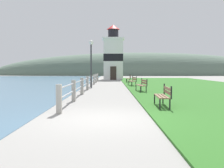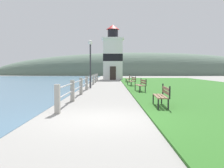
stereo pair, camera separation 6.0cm
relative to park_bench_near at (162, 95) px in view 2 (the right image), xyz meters
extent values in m
plane|color=gray|center=(-2.47, -2.38, -0.54)|extent=(160.00, 160.00, 0.00)
cube|color=#2D6623|center=(5.15, 12.05, -0.51)|extent=(12.00, 43.30, 0.06)
cube|color=#A8A399|center=(-3.99, -1.38, -0.02)|extent=(0.18, 0.18, 1.04)
cube|color=#A8A399|center=(-3.99, 1.98, -0.02)|extent=(0.18, 0.18, 1.04)
cube|color=#A8A399|center=(-3.99, 5.34, -0.02)|extent=(0.18, 0.18, 1.04)
cube|color=#A8A399|center=(-3.99, 8.71, -0.02)|extent=(0.18, 0.18, 1.04)
cube|color=#A8A399|center=(-3.99, 12.07, -0.02)|extent=(0.18, 0.18, 1.04)
cube|color=#A8A399|center=(-3.99, 15.43, -0.02)|extent=(0.18, 0.18, 1.04)
cube|color=#A8A399|center=(-3.99, 18.79, -0.02)|extent=(0.18, 0.18, 1.04)
cube|color=#A8A399|center=(-3.99, 22.16, -0.02)|extent=(0.18, 0.18, 1.04)
cylinder|color=#B2B2B7|center=(-3.99, 10.39, 0.35)|extent=(0.06, 23.54, 0.06)
cylinder|color=#B2B2B7|center=(-3.99, 10.39, -0.02)|extent=(0.06, 23.54, 0.06)
cube|color=brown|center=(-0.24, 0.01, -0.07)|extent=(0.20, 1.75, 0.04)
cube|color=brown|center=(-0.09, 0.00, -0.07)|extent=(0.20, 1.75, 0.04)
cube|color=brown|center=(0.06, 0.00, -0.07)|extent=(0.20, 1.75, 0.04)
cube|color=brown|center=(0.14, -0.01, 0.25)|extent=(0.14, 1.75, 0.11)
cube|color=brown|center=(0.14, -0.01, 0.09)|extent=(0.14, 1.75, 0.11)
cube|color=black|center=(-0.32, -0.83, -0.31)|extent=(0.05, 0.05, 0.45)
cube|color=black|center=(-0.23, 0.86, -0.31)|extent=(0.05, 0.05, 0.45)
cube|color=black|center=(0.05, -0.85, -0.31)|extent=(0.05, 0.05, 0.45)
cube|color=black|center=(0.14, 0.84, -0.31)|extent=(0.05, 0.05, 0.45)
cube|color=black|center=(0.10, -0.85, 0.16)|extent=(0.05, 0.05, 0.49)
cube|color=black|center=(0.19, 0.84, 0.16)|extent=(0.05, 0.05, 0.49)
cube|color=brown|center=(-0.27, 6.99, -0.07)|extent=(0.26, 1.76, 0.04)
cube|color=brown|center=(-0.13, 7.00, -0.07)|extent=(0.26, 1.76, 0.04)
cube|color=brown|center=(0.02, 7.02, -0.07)|extent=(0.26, 1.76, 0.04)
cube|color=brown|center=(0.11, 7.02, 0.25)|extent=(0.20, 1.75, 0.11)
cube|color=brown|center=(0.11, 7.02, 0.09)|extent=(0.20, 1.75, 0.11)
cube|color=black|center=(-0.24, 6.14, -0.31)|extent=(0.05, 0.05, 0.45)
cube|color=black|center=(-0.38, 7.84, -0.31)|extent=(0.05, 0.05, 0.45)
cube|color=black|center=(0.13, 6.17, -0.31)|extent=(0.05, 0.05, 0.45)
cube|color=black|center=(-0.01, 7.87, -0.31)|extent=(0.05, 0.05, 0.45)
cube|color=black|center=(0.18, 6.18, 0.16)|extent=(0.05, 0.05, 0.49)
cube|color=black|center=(0.04, 7.87, 0.16)|extent=(0.05, 0.05, 0.49)
cube|color=brown|center=(-0.42, 12.97, -0.07)|extent=(0.31, 1.89, 0.04)
cube|color=brown|center=(-0.27, 12.98, -0.07)|extent=(0.31, 1.89, 0.04)
cube|color=brown|center=(-0.13, 13.00, -0.07)|extent=(0.31, 1.89, 0.04)
cube|color=brown|center=(-0.04, 13.01, 0.25)|extent=(0.25, 1.88, 0.11)
cube|color=brown|center=(-0.04, 13.01, 0.09)|extent=(0.25, 1.88, 0.11)
cube|color=black|center=(-0.36, 12.05, -0.31)|extent=(0.05, 0.05, 0.45)
cube|color=black|center=(-0.55, 13.88, -0.31)|extent=(0.05, 0.05, 0.45)
cube|color=black|center=(0.01, 12.09, -0.31)|extent=(0.05, 0.05, 0.45)
cube|color=black|center=(-0.19, 13.92, -0.31)|extent=(0.05, 0.05, 0.45)
cube|color=black|center=(0.06, 12.09, 0.16)|extent=(0.05, 0.05, 0.49)
cube|color=black|center=(-0.14, 13.92, 0.16)|extent=(0.05, 0.05, 0.49)
cube|color=brown|center=(-0.36, 19.29, -0.07)|extent=(0.15, 1.68, 0.04)
cube|color=brown|center=(-0.21, 19.28, -0.07)|extent=(0.15, 1.68, 0.04)
cube|color=brown|center=(-0.06, 19.28, -0.07)|extent=(0.15, 1.68, 0.04)
cube|color=brown|center=(0.03, 19.28, 0.25)|extent=(0.09, 1.68, 0.11)
cube|color=brown|center=(0.03, 19.28, 0.09)|extent=(0.09, 1.68, 0.11)
cube|color=black|center=(-0.41, 18.47, -0.31)|extent=(0.05, 0.05, 0.45)
cube|color=black|center=(-0.38, 20.10, -0.31)|extent=(0.05, 0.05, 0.45)
cube|color=black|center=(-0.04, 18.46, -0.31)|extent=(0.05, 0.05, 0.45)
cube|color=black|center=(-0.01, 20.09, -0.31)|extent=(0.05, 0.05, 0.45)
cube|color=black|center=(0.01, 18.46, 0.16)|extent=(0.05, 0.05, 0.49)
cube|color=black|center=(0.04, 20.09, 0.16)|extent=(0.05, 0.05, 0.49)
cube|color=white|center=(-1.93, 28.19, 2.48)|extent=(2.88, 2.88, 6.04)
cube|color=black|center=(-1.93, 28.19, 2.79)|extent=(2.92, 2.92, 1.09)
cube|color=white|center=(-1.93, 28.19, 5.63)|extent=(3.31, 3.31, 0.25)
cylinder|color=black|center=(-1.93, 28.19, 6.42)|extent=(1.58, 1.58, 1.32)
cone|color=red|center=(-1.93, 28.19, 7.45)|extent=(1.98, 1.98, 0.73)
cube|color=#332823|center=(-1.93, 26.73, 0.46)|extent=(0.90, 0.06, 2.00)
cylinder|color=#333338|center=(-3.84, 10.46, 1.26)|extent=(0.12, 0.12, 3.60)
sphere|color=white|center=(-3.84, 10.46, 3.24)|extent=(0.36, 0.36, 0.36)
ellipsoid|color=#566B5B|center=(5.53, 56.49, -0.54)|extent=(80.00, 16.00, 12.00)
camera|label=1|loc=(-2.12, -10.13, 1.03)|focal=40.00mm
camera|label=2|loc=(-2.06, -10.13, 1.03)|focal=40.00mm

